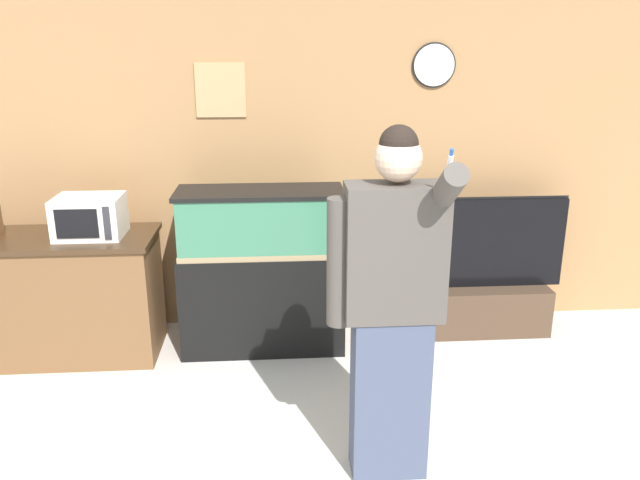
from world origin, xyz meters
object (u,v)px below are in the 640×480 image
(counter_island, at_px, (52,296))
(tv_on_stand, at_px, (472,293))
(aquarium_on_stand, at_px, (262,270))
(microwave, at_px, (90,217))
(person_standing, at_px, (391,304))

(counter_island, xyz_separation_m, tv_on_stand, (3.09, 0.18, -0.14))
(aquarium_on_stand, relative_size, tv_on_stand, 0.85)
(microwave, bearing_deg, person_standing, -38.33)
(counter_island, xyz_separation_m, microwave, (0.33, -0.01, 0.58))
(aquarium_on_stand, relative_size, person_standing, 0.66)
(tv_on_stand, xyz_separation_m, person_standing, (-0.95, -1.62, 0.63))
(person_standing, bearing_deg, tv_on_stand, 59.67)
(counter_island, bearing_deg, tv_on_stand, 3.31)
(counter_island, relative_size, microwave, 3.38)
(microwave, height_order, tv_on_stand, microwave)
(tv_on_stand, height_order, person_standing, person_standing)
(counter_island, distance_m, person_standing, 2.63)
(aquarium_on_stand, bearing_deg, counter_island, -179.21)
(aquarium_on_stand, height_order, person_standing, person_standing)
(counter_island, xyz_separation_m, person_standing, (2.14, -1.45, 0.50))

